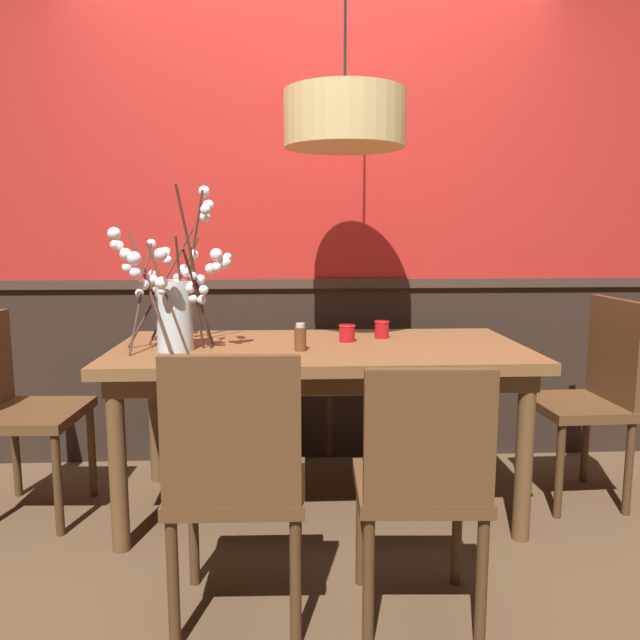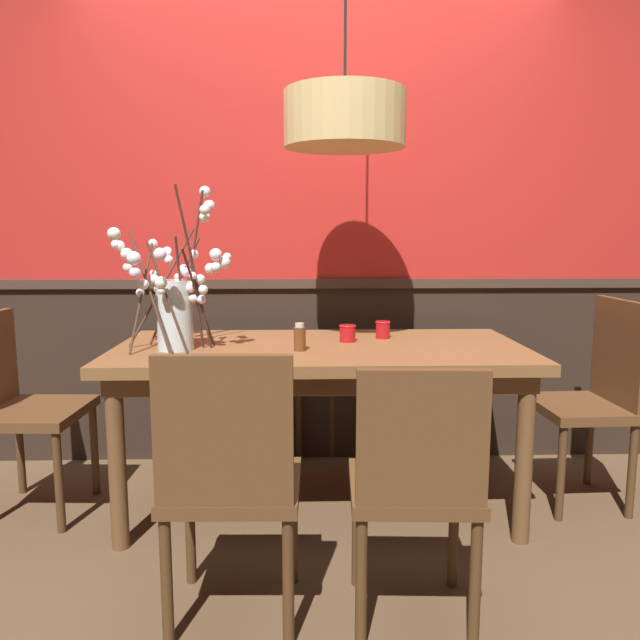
{
  "view_description": "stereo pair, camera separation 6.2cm",
  "coord_description": "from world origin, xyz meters",
  "px_view_note": "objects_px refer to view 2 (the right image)",
  "views": [
    {
      "loc": [
        -0.14,
        -2.65,
        1.26
      ],
      "look_at": [
        0.0,
        0.0,
        0.88
      ],
      "focal_mm": 33.93,
      "sensor_mm": 36.0,
      "label": 1
    },
    {
      "loc": [
        -0.08,
        -2.65,
        1.26
      ],
      "look_at": [
        0.0,
        0.0,
        0.88
      ],
      "focal_mm": 33.93,
      "sensor_mm": 36.0,
      "label": 2
    }
  ],
  "objects_px": {
    "chair_head_west_end": "(17,400)",
    "condiment_bottle": "(300,338)",
    "chair_far_side_left": "(269,358)",
    "vase_with_blossoms": "(175,301)",
    "candle_holder_nearer_edge": "(383,330)",
    "chair_far_side_right": "(362,359)",
    "candle_holder_nearer_center": "(348,333)",
    "chair_head_east_end": "(596,391)",
    "dining_table": "(320,364)",
    "pendant_lamp": "(345,120)",
    "chair_near_side_right": "(416,480)",
    "chair_near_side_left": "(230,475)"
  },
  "relations": [
    {
      "from": "chair_head_west_end",
      "to": "vase_with_blossoms",
      "type": "xyz_separation_m",
      "value": [
        0.73,
        -0.08,
        0.45
      ]
    },
    {
      "from": "condiment_bottle",
      "to": "candle_holder_nearer_center",
      "type": "bearing_deg",
      "value": 43.34
    },
    {
      "from": "chair_near_side_left",
      "to": "candle_holder_nearer_center",
      "type": "bearing_deg",
      "value": 64.89
    },
    {
      "from": "vase_with_blossoms",
      "to": "candle_holder_nearer_edge",
      "type": "height_order",
      "value": "vase_with_blossoms"
    },
    {
      "from": "chair_near_side_left",
      "to": "chair_head_west_end",
      "type": "distance_m",
      "value": 1.34
    },
    {
      "from": "dining_table",
      "to": "pendant_lamp",
      "type": "height_order",
      "value": "pendant_lamp"
    },
    {
      "from": "chair_head_west_end",
      "to": "chair_far_side_right",
      "type": "relative_size",
      "value": 0.98
    },
    {
      "from": "chair_head_east_end",
      "to": "condiment_bottle",
      "type": "relative_size",
      "value": 8.06
    },
    {
      "from": "dining_table",
      "to": "chair_near_side_left",
      "type": "xyz_separation_m",
      "value": [
        -0.31,
        -0.85,
        -0.17
      ]
    },
    {
      "from": "dining_table",
      "to": "candle_holder_nearer_edge",
      "type": "xyz_separation_m",
      "value": [
        0.3,
        0.17,
        0.13
      ]
    },
    {
      "from": "chair_far_side_right",
      "to": "vase_with_blossoms",
      "type": "relative_size",
      "value": 1.32
    },
    {
      "from": "chair_near_side_right",
      "to": "condiment_bottle",
      "type": "height_order",
      "value": "condiment_bottle"
    },
    {
      "from": "dining_table",
      "to": "candle_holder_nearer_center",
      "type": "xyz_separation_m",
      "value": [
        0.13,
        0.08,
        0.13
      ]
    },
    {
      "from": "chair_near_side_left",
      "to": "chair_near_side_right",
      "type": "distance_m",
      "value": 0.58
    },
    {
      "from": "chair_near_side_left",
      "to": "chair_head_west_end",
      "type": "xyz_separation_m",
      "value": [
        -1.04,
        0.84,
        0.01
      ]
    },
    {
      "from": "chair_head_west_end",
      "to": "vase_with_blossoms",
      "type": "distance_m",
      "value": 0.86
    },
    {
      "from": "candle_holder_nearer_edge",
      "to": "candle_holder_nearer_center",
      "type": "bearing_deg",
      "value": -154.12
    },
    {
      "from": "chair_head_east_end",
      "to": "chair_far_side_left",
      "type": "bearing_deg",
      "value": 152.92
    },
    {
      "from": "dining_table",
      "to": "chair_near_side_left",
      "type": "relative_size",
      "value": 1.98
    },
    {
      "from": "chair_head_west_end",
      "to": "condiment_bottle",
      "type": "relative_size",
      "value": 7.64
    },
    {
      "from": "chair_far_side_left",
      "to": "candle_holder_nearer_center",
      "type": "relative_size",
      "value": 12.24
    },
    {
      "from": "candle_holder_nearer_center",
      "to": "condiment_bottle",
      "type": "bearing_deg",
      "value": -136.66
    },
    {
      "from": "chair_head_west_end",
      "to": "pendant_lamp",
      "type": "height_order",
      "value": "pendant_lamp"
    },
    {
      "from": "chair_head_west_end",
      "to": "chair_far_side_left",
      "type": "xyz_separation_m",
      "value": [
        1.07,
        0.83,
        0.01
      ]
    },
    {
      "from": "candle_holder_nearer_center",
      "to": "condiment_bottle",
      "type": "height_order",
      "value": "condiment_bottle"
    },
    {
      "from": "chair_head_east_end",
      "to": "vase_with_blossoms",
      "type": "bearing_deg",
      "value": -176.6
    },
    {
      "from": "chair_far_side_right",
      "to": "candle_holder_nearer_center",
      "type": "xyz_separation_m",
      "value": [
        -0.15,
        -0.78,
        0.29
      ]
    },
    {
      "from": "chair_near_side_right",
      "to": "pendant_lamp",
      "type": "relative_size",
      "value": 0.79
    },
    {
      "from": "condiment_bottle",
      "to": "chair_far_side_right",
      "type": "bearing_deg",
      "value": 69.49
    },
    {
      "from": "chair_far_side_right",
      "to": "condiment_bottle",
      "type": "height_order",
      "value": "chair_far_side_right"
    },
    {
      "from": "chair_head_east_end",
      "to": "condiment_bottle",
      "type": "height_order",
      "value": "chair_head_east_end"
    },
    {
      "from": "chair_near_side_left",
      "to": "chair_head_west_end",
      "type": "relative_size",
      "value": 1.01
    },
    {
      "from": "vase_with_blossoms",
      "to": "chair_far_side_left",
      "type": "bearing_deg",
      "value": 69.33
    },
    {
      "from": "vase_with_blossoms",
      "to": "pendant_lamp",
      "type": "relative_size",
      "value": 0.63
    },
    {
      "from": "chair_near_side_right",
      "to": "vase_with_blossoms",
      "type": "relative_size",
      "value": 1.25
    },
    {
      "from": "dining_table",
      "to": "vase_with_blossoms",
      "type": "height_order",
      "value": "vase_with_blossoms"
    },
    {
      "from": "dining_table",
      "to": "chair_near_side_right",
      "type": "height_order",
      "value": "chair_near_side_right"
    },
    {
      "from": "candle_holder_nearer_center",
      "to": "dining_table",
      "type": "bearing_deg",
      "value": -147.0
    },
    {
      "from": "chair_head_east_end",
      "to": "candle_holder_nearer_center",
      "type": "xyz_separation_m",
      "value": [
        -1.15,
        0.05,
        0.27
      ]
    },
    {
      "from": "chair_far_side_right",
      "to": "chair_head_west_end",
      "type": "bearing_deg",
      "value": -151.99
    },
    {
      "from": "candle_holder_nearer_center",
      "to": "chair_near_side_left",
      "type": "bearing_deg",
      "value": -115.11
    },
    {
      "from": "dining_table",
      "to": "candle_holder_nearer_center",
      "type": "height_order",
      "value": "candle_holder_nearer_center"
    },
    {
      "from": "chair_far_side_right",
      "to": "candle_holder_nearer_center",
      "type": "distance_m",
      "value": 0.84
    },
    {
      "from": "chair_head_west_end",
      "to": "dining_table",
      "type": "bearing_deg",
      "value": 0.15
    },
    {
      "from": "chair_far_side_left",
      "to": "vase_with_blossoms",
      "type": "distance_m",
      "value": 1.07
    },
    {
      "from": "chair_head_east_end",
      "to": "chair_far_side_left",
      "type": "relative_size",
      "value": 1.0
    },
    {
      "from": "dining_table",
      "to": "candle_holder_nearer_center",
      "type": "distance_m",
      "value": 0.2
    },
    {
      "from": "dining_table",
      "to": "vase_with_blossoms",
      "type": "bearing_deg",
      "value": -172.3
    },
    {
      "from": "chair_head_east_end",
      "to": "chair_far_side_right",
      "type": "bearing_deg",
      "value": 140.24
    },
    {
      "from": "candle_holder_nearer_edge",
      "to": "chair_far_side_right",
      "type": "bearing_deg",
      "value": 92.08
    }
  ]
}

